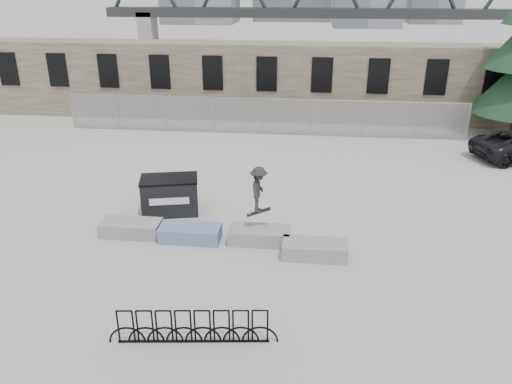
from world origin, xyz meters
TOP-DOWN VIEW (x-y plane):
  - ground at (0.00, 0.00)m, footprint 120.00×120.00m
  - stone_wall at (0.00, 16.24)m, footprint 36.00×2.58m
  - chainlink_fence at (-0.00, 12.50)m, footprint 22.06×0.06m
  - planter_far_left at (-3.22, 0.08)m, footprint 2.00×0.90m
  - planter_center_left at (-1.15, -0.07)m, footprint 2.00×0.90m
  - planter_center_right at (1.14, 0.04)m, footprint 2.00×0.90m
  - planter_offset at (2.94, -0.70)m, footprint 2.00×0.90m
  - dumpster at (-2.37, 1.98)m, footprint 2.29×1.69m
  - bike_rack at (0.10, -5.04)m, footprint 4.02×0.52m
  - truss_bridge at (10.00, 55.00)m, footprint 70.00×3.00m
  - skateboarder at (1.10, 0.17)m, footprint 0.79×1.01m

SIDE VIEW (x-z plane):
  - ground at x=0.00m, z-range 0.00..0.00m
  - planter_far_left at x=-3.22m, z-range 0.02..0.51m
  - planter_center_left at x=-1.15m, z-range 0.02..0.51m
  - planter_center_right at x=1.14m, z-range 0.02..0.51m
  - planter_offset at x=2.94m, z-range 0.02..0.51m
  - bike_rack at x=0.10m, z-range -0.01..0.89m
  - dumpster at x=-2.37m, z-range 0.01..1.36m
  - chainlink_fence at x=0.00m, z-range 0.03..2.05m
  - skateboarder at x=1.10m, z-range 0.97..2.65m
  - stone_wall at x=0.00m, z-range 0.01..4.51m
  - truss_bridge at x=10.00m, z-range -0.77..9.03m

